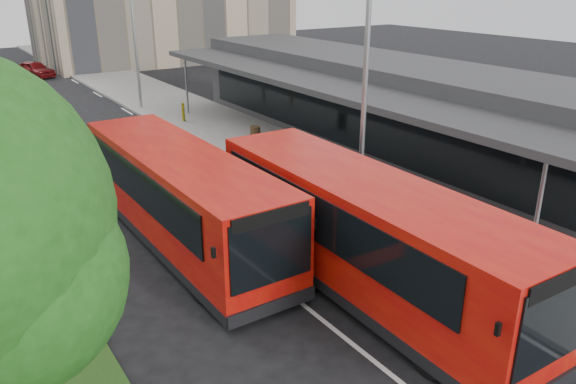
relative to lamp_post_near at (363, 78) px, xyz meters
name	(u,v)px	position (x,y,z in m)	size (l,w,h in m)	color
ground	(283,289)	(-4.12, -2.00, -4.72)	(120.00, 120.00, 0.00)	black
pavement	(183,111)	(1.88, 18.00, -4.64)	(5.00, 80.00, 0.15)	gray
lane_centre_line	(107,148)	(-4.12, 13.00, -4.71)	(0.12, 70.00, 0.01)	silver
kerb_dashes	(145,121)	(-0.82, 17.00, -4.71)	(0.12, 56.00, 0.01)	silver
station_building	(387,104)	(6.74, 6.00, -2.68)	(7.70, 26.00, 4.00)	#2F2F32
lamp_post_near	(363,78)	(0.00, 0.00, 0.00)	(1.44, 0.28, 8.00)	gray
lamp_post_far	(132,28)	(0.00, 20.00, 0.00)	(1.44, 0.28, 8.00)	gray
bus_main	(365,235)	(-2.38, -3.07, -3.21)	(2.86, 10.44, 2.94)	red
bus_second	(181,198)	(-5.12, 1.91, -3.27)	(2.72, 10.03, 2.83)	red
litter_bin	(255,135)	(1.75, 9.35, -4.14)	(0.48, 0.48, 0.86)	#3D2D19
bollard	(183,112)	(0.79, 15.38, -4.08)	(0.16, 0.16, 0.98)	yellow
car_near	(35,69)	(-2.89, 35.55, -4.08)	(1.51, 3.75, 1.28)	#600D0F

